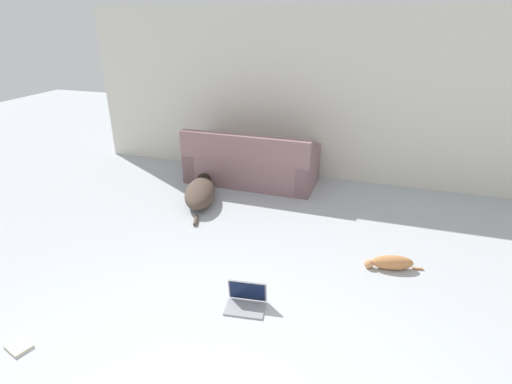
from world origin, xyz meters
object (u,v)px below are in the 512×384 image
couch (251,165)px  cat (391,263)px  dog (200,192)px  book_cream (19,346)px  laptop_open (246,298)px

couch → cat: 2.74m
dog → cat: 2.68m
couch → dog: size_ratio=1.53×
dog → book_cream: 2.89m
couch → dog: bearing=64.2°
dog → book_cream: (-0.22, -2.87, -0.13)m
cat → book_cream: 3.39m
book_cream → laptop_open: bearing=33.6°
dog → laptop_open: (1.31, -1.86, -0.06)m
cat → book_cream: (-2.74, -1.99, -0.06)m
dog → laptop_open: dog is taller
couch → dog: couch is taller
dog → laptop_open: 2.28m
couch → book_cream: bearing=80.9°
laptop_open → book_cream: bearing=-153.5°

